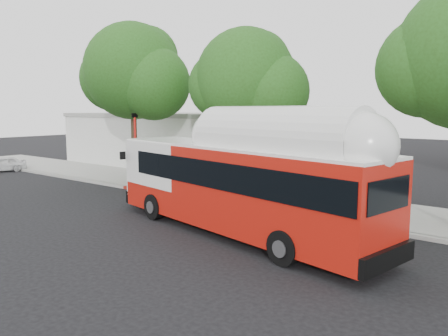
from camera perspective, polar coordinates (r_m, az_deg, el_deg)
name	(u,v)px	position (r m, az deg, el deg)	size (l,w,h in m)	color
ground	(178,225)	(17.64, -5.98, -7.37)	(120.00, 120.00, 0.00)	black
sidewalk	(266,197)	(22.62, 5.54, -3.80)	(60.00, 5.00, 0.15)	gray
curb_strip	(236,206)	(20.52, 1.63, -4.96)	(60.00, 0.30, 0.15)	gray
red_curb_segment	(189,198)	(22.38, -4.58, -3.90)	(10.00, 0.32, 0.16)	maroon
street_tree_left	(138,75)	(27.13, -11.12, 11.86)	(6.67, 5.80, 9.74)	#2D2116
street_tree_mid	(253,82)	(22.16, 3.80, 11.13)	(5.75, 5.00, 8.62)	#2D2116
low_commercial_bldg	(174,138)	(36.91, -6.61, 3.89)	(16.20, 10.20, 4.25)	silver
transit_bus	(238,187)	(15.84, 1.90, -2.55)	(12.87, 4.83, 3.75)	#B8170C
parked_car	(2,164)	(36.04, -26.96, 0.46)	(3.24, 1.31, 1.11)	silver
signal_pole	(136,150)	(25.64, -11.48, 2.30)	(0.12, 0.41, 4.34)	red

